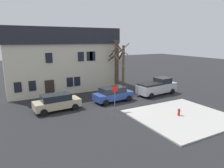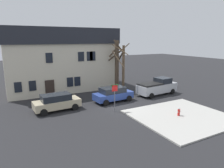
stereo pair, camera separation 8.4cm
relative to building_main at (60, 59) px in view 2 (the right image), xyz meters
name	(u,v)px [view 2 (the right image)]	position (x,y,z in m)	size (l,w,h in m)	color
ground_plane	(118,107)	(2.93, -11.62, -4.29)	(120.00, 120.00, 0.00)	#262628
sidewalk_slab	(182,116)	(6.76, -16.70, -4.23)	(8.45, 7.75, 0.12)	#B7B5AD
building_main	(60,59)	(0.00, 0.00, 0.00)	(14.87, 8.55, 8.44)	beige
tree_bare_near	(117,65)	(6.26, -5.52, -0.63)	(2.42, 2.34, 6.93)	#4C3D2D
tree_bare_mid	(123,67)	(6.61, -6.54, -0.91)	(2.59, 2.59, 6.52)	brown
car_beige_wagon	(57,102)	(-2.88, -9.49, -3.41)	(4.59, 2.23, 1.69)	#C6B793
car_blue_wagon	(113,94)	(3.51, -9.51, -3.41)	(4.63, 2.34, 1.69)	#2D4799
pickup_truck_silver	(157,87)	(9.97, -9.54, -3.28)	(5.65, 2.51, 2.10)	#B7BABF
fire_hydrant	(179,111)	(6.55, -16.52, -3.79)	(0.42, 0.22, 0.75)	red
street_sign_pole	(115,93)	(2.03, -12.53, -2.39)	(0.76, 0.07, 2.71)	slate
bicycle_leaning	(53,100)	(-2.72, -7.01, -3.93)	(1.73, 0.36, 1.03)	black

